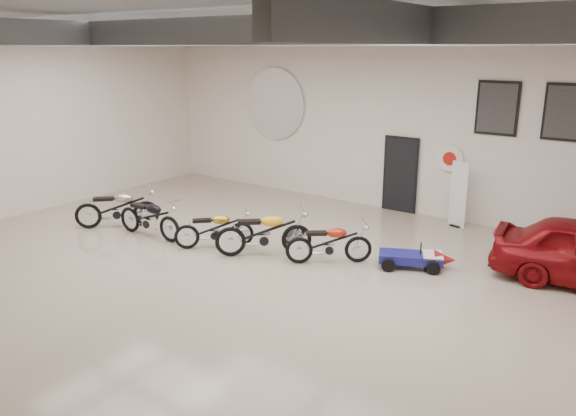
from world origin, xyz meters
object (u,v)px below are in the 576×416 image
Objects in this scene: banner_stand at (459,194)px; motorcycle_black at (149,217)px; motorcycle_silver at (117,207)px; motorcycle_gold at (214,228)px; motorcycle_yellow at (264,232)px; go_kart at (417,255)px; motorcycle_red at (329,242)px.

banner_stand reaches higher than motorcycle_black.
motorcycle_silver is at bearing 176.62° from motorcycle_black.
motorcycle_yellow is at bearing -31.74° from motorcycle_gold.
motorcycle_gold is 1.29m from motorcycle_yellow.
banner_stand is 1.09× the size of go_kart.
motorcycle_red is (-1.34, -4.21, -0.41)m from banner_stand.
motorcycle_red is 1.13× the size of go_kart.
motorcycle_silver is (-7.17, -5.32, -0.35)m from banner_stand.
motorcycle_silver is 3.15m from motorcycle_gold.
go_kart is at bearing -24.77° from motorcycle_gold.
go_kart is at bearing -30.56° from motorcycle_silver.
banner_stand is 0.85× the size of motorcycle_silver.
motorcycle_yellow is 1.52m from motorcycle_red.
motorcycle_gold is 1.11× the size of go_kart.
motorcycle_gold is 2.81m from motorcycle_red.
banner_stand is at bearing 39.99° from motorcycle_black.
motorcycle_gold is at bearing 174.25° from go_kart.
motorcycle_red is 1.91m from go_kart.
motorcycle_gold is 0.98× the size of motorcycle_red.
motorcycle_silver is at bearing 141.51° from motorcycle_gold.
motorcycle_yellow is 3.42m from go_kart.
motorcycle_red is (4.55, 1.14, -0.04)m from motorcycle_black.
motorcycle_red reaches higher than motorcycle_gold.
motorcycle_silver is at bearing 151.53° from motorcycle_red.
banner_stand reaches higher than motorcycle_gold.
banner_stand is at bearing 33.10° from motorcycle_red.
motorcycle_yellow is at bearing 176.88° from go_kart.
motorcycle_gold is at bearing -38.78° from motorcycle_silver.
motorcycle_silver is 1.29m from motorcycle_black.
motorcycle_yellow reaches higher than motorcycle_silver.
motorcycle_black is 4.69m from motorcycle_red.
motorcycle_silver reaches higher than motorcycle_gold.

